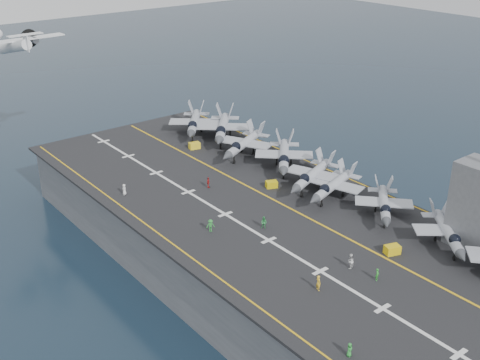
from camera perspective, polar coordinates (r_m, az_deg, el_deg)
ground at (r=99.17m, az=1.45°, el=-7.62°), size 500.00×500.00×0.00m
hull at (r=96.63m, az=1.48°, el=-5.10°), size 36.00×90.00×10.00m
flight_deck at (r=94.19m, az=1.51°, el=-2.34°), size 38.00×92.00×0.40m
foul_line at (r=95.86m, az=2.89°, el=-1.72°), size 0.35×90.00×0.02m
landing_centerline at (r=90.77m, az=-1.40°, el=-3.26°), size 0.50×90.00×0.02m
deck_edge_port at (r=85.42m, az=-7.32°, el=-5.35°), size 0.25×90.00×0.02m
deck_edge_stbd at (r=105.85m, az=9.23°, el=0.58°), size 0.25×90.00×0.02m
fighter_jet_1 at (r=86.19m, az=19.12°, el=-4.60°), size 15.18×15.70×4.57m
fighter_jet_2 at (r=91.68m, az=13.52°, el=-2.14°), size 15.27×14.97×4.46m
fighter_jet_3 at (r=95.99m, az=8.84°, el=-0.43°), size 15.50×12.52×4.67m
fighter_jet_4 at (r=99.01m, az=6.89°, el=0.57°), size 16.70×13.97×4.95m
fighter_jet_5 at (r=105.87m, az=4.20°, el=2.40°), size 17.93×18.18×5.32m
fighter_jet_6 at (r=111.37m, az=0.37°, el=3.54°), size 17.72×15.43×5.17m
fighter_jet_7 at (r=119.15m, az=-1.67°, el=5.08°), size 19.15×19.57×5.71m
fighter_jet_8 at (r=122.89m, az=-4.37°, el=5.53°), size 17.75×18.44×5.36m
tow_cart_a at (r=83.05m, az=14.23°, el=-6.42°), size 2.33×1.90×1.21m
tow_cart_b at (r=99.33m, az=3.01°, el=-0.41°), size 2.19×1.85×1.12m
tow_cart_c at (r=115.87m, az=-4.34°, el=3.27°), size 2.29×1.76×1.23m
crew_0 at (r=64.89m, az=10.34°, el=-15.55°), size 1.09×0.87×1.59m
crew_1 at (r=73.79m, az=7.44°, el=-9.64°), size 1.01×1.35×2.05m
crew_2 at (r=86.50m, az=2.29°, el=-4.07°), size 1.17×1.33×1.86m
crew_3 at (r=85.76m, az=-2.81°, el=-4.33°), size 1.34×1.14×1.89m
crew_4 at (r=99.12m, az=-3.03°, el=-0.25°), size 1.27×1.29×1.81m
crew_5 at (r=98.34m, az=-10.91°, el=-0.88°), size 1.23×1.31×1.81m
crew_6 at (r=76.95m, az=12.89°, el=-8.73°), size 1.17×1.01×1.64m
crew_7 at (r=78.56m, az=10.43°, el=-7.58°), size 1.39×1.10×2.05m
transport_plane at (r=129.32m, az=-20.66°, el=11.73°), size 21.79×15.53×4.96m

